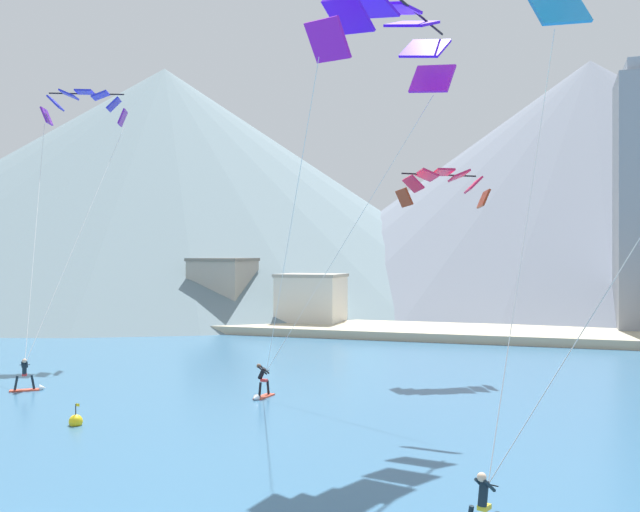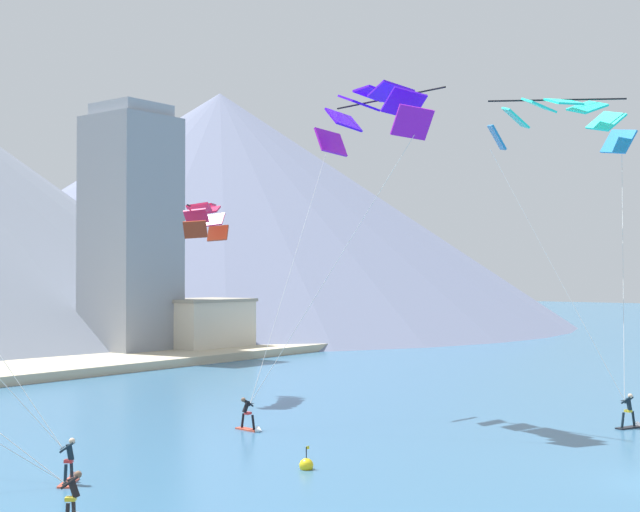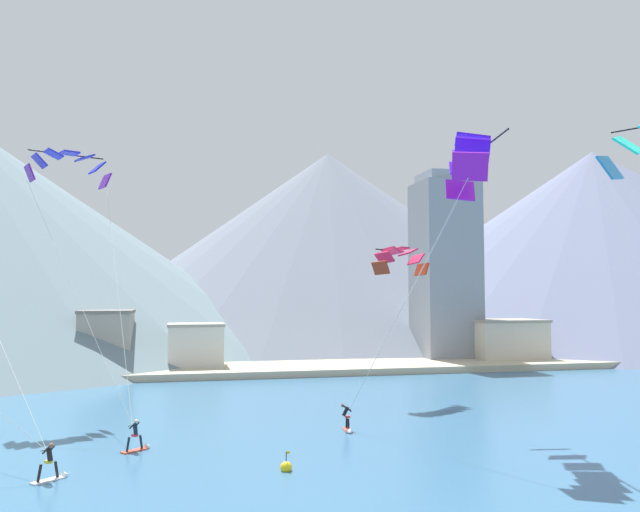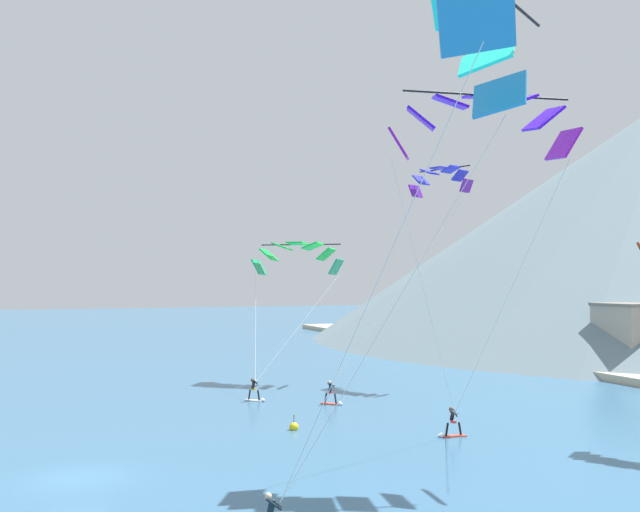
# 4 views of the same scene
# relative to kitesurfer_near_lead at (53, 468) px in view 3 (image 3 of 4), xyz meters

# --- Properties ---
(kitesurfer_near_lead) EXTENTS (1.59, 1.42, 1.77)m
(kitesurfer_near_lead) POSITION_rel_kitesurfer_near_lead_xyz_m (0.00, 0.00, 0.00)
(kitesurfer_near_lead) COLOR white
(kitesurfer_near_lead) RESTS_ON ground
(kitesurfer_near_trail) EXTENTS (1.62, 1.38, 1.75)m
(kitesurfer_near_trail) POSITION_rel_kitesurfer_near_lead_xyz_m (3.37, 4.66, -0.02)
(kitesurfer_near_trail) COLOR #E54C33
(kitesurfer_near_trail) RESTS_ON ground
(kitesurfer_far_left) EXTENTS (0.71, 1.78, 1.70)m
(kitesurfer_far_left) POSITION_rel_kitesurfer_near_lead_xyz_m (15.40, 6.69, -0.03)
(kitesurfer_far_left) COLOR #E54C33
(kitesurfer_far_left) RESTS_ON ground
(parafoil_kite_near_trail) EXTENTS (8.49, 14.30, 17.23)m
(parafoil_kite_near_trail) POSITION_rel_kitesurfer_near_lead_xyz_m (-2.47, 17.06, 16.99)
(parafoil_kite_near_trail) COLOR #6A1DA6
(parafoil_kite_far_left) EXTENTS (9.04, 8.77, 16.29)m
(parafoil_kite_far_left) POSITION_rel_kitesurfer_near_lead_xyz_m (22.35, 4.20, 15.80)
(parafoil_kite_far_left) COLOR purple
(parafoil_kite_distant_high_outer) EXTENTS (5.47, 4.16, 2.29)m
(parafoil_kite_distant_high_outer) POSITION_rel_kitesurfer_near_lead_xyz_m (22.68, 17.16, 10.66)
(parafoil_kite_distant_high_outer) COLOR #9B2D15
(race_marker_buoy) EXTENTS (0.56, 0.56, 1.02)m
(race_marker_buoy) POSITION_rel_kitesurfer_near_lead_xyz_m (10.38, -0.81, -0.38)
(race_marker_buoy) COLOR yellow
(race_marker_buoy) RESTS_ON ground
(shoreline_strip) EXTENTS (180.00, 10.00, 0.70)m
(shoreline_strip) POSITION_rel_kitesurfer_near_lead_xyz_m (16.50, 36.05, -0.18)
(shoreline_strip) COLOR #BCAD8E
(shoreline_strip) RESTS_ON ground
(shore_building_harbour_front) EXTENTS (5.94, 5.12, 5.17)m
(shore_building_harbour_front) POSITION_rel_kitesurfer_near_lead_xyz_m (7.17, 38.09, 2.06)
(shore_building_harbour_front) COLOR silver
(shore_building_harbour_front) RESTS_ON ground
(shore_building_promenade_mid) EXTENTS (8.76, 6.31, 5.27)m
(shore_building_promenade_mid) POSITION_rel_kitesurfer_near_lead_xyz_m (43.77, 38.48, 2.11)
(shore_building_promenade_mid) COLOR beige
(shore_building_promenade_mid) RESTS_ON ground
(shore_building_quay_east) EXTENTS (5.37, 5.81, 6.64)m
(shore_building_quay_east) POSITION_rel_kitesurfer_near_lead_xyz_m (-1.92, 37.96, 2.80)
(shore_building_quay_east) COLOR #A89E8E
(shore_building_quay_east) RESTS_ON ground
(highrise_tower) EXTENTS (7.00, 7.00, 23.36)m
(highrise_tower) POSITION_rel_kitesurfer_near_lead_xyz_m (37.47, 41.59, 10.94)
(highrise_tower) COLOR gray
(highrise_tower) RESTS_ON ground
(mountain_peak_central_summit) EXTENTS (107.55, 107.55, 35.96)m
(mountain_peak_central_summit) POSITION_rel_kitesurfer_near_lead_xyz_m (83.33, 74.73, 17.44)
(mountain_peak_central_summit) COLOR slate
(mountain_peak_central_summit) RESTS_ON ground
(mountain_peak_east_shoulder) EXTENTS (101.45, 101.45, 36.41)m
(mountain_peak_east_shoulder) POSITION_rel_kitesurfer_near_lead_xyz_m (34.03, 89.93, 17.67)
(mountain_peak_east_shoulder) COLOR slate
(mountain_peak_east_shoulder) RESTS_ON ground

